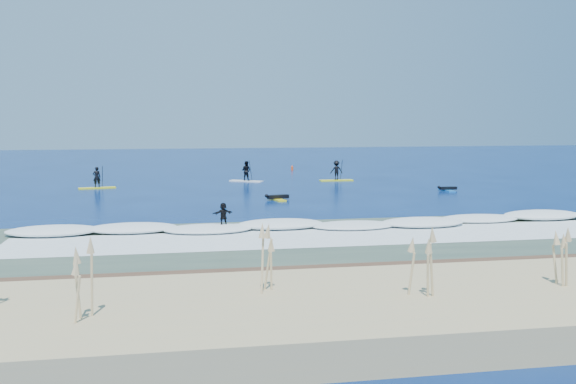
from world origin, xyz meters
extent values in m
plane|color=#041A4C|center=(0.00, 0.00, 0.00)|extent=(160.00, 160.00, 0.00)
cube|color=tan|center=(0.00, -27.00, 0.00)|extent=(90.00, 7.00, 2.00)
cube|color=#442E1F|center=(0.00, -21.50, 0.00)|extent=(90.00, 5.00, 0.08)
cube|color=#334637|center=(0.00, -14.00, 0.01)|extent=(90.00, 13.00, 0.01)
cube|color=white|center=(0.00, -10.00, 0.00)|extent=(40.00, 6.00, 0.30)
cube|color=silver|center=(0.00, -13.00, 0.00)|extent=(34.00, 5.00, 0.02)
cube|color=yellow|center=(-15.19, 12.17, 0.05)|extent=(3.16, 1.37, 0.10)
imported|color=black|center=(-15.19, 12.17, 0.98)|extent=(0.71, 0.54, 1.76)
cylinder|color=black|center=(-14.74, 12.26, 0.92)|extent=(0.19, 0.70, 2.05)
cube|color=black|center=(-14.74, 12.26, -0.05)|extent=(0.12, 0.03, 0.31)
cube|color=white|center=(-1.99, 15.67, 0.05)|extent=(3.16, 2.42, 0.11)
imported|color=black|center=(-1.99, 15.67, 1.04)|extent=(1.14, 1.08, 1.86)
cylinder|color=black|center=(-1.58, 15.41, 0.97)|extent=(0.44, 0.65, 2.16)
cube|color=black|center=(-1.58, 15.41, -0.05)|extent=(0.13, 0.03, 0.32)
cube|color=yellow|center=(6.59, 14.90, 0.05)|extent=(3.21, 0.83, 0.11)
imported|color=black|center=(6.59, 14.90, 1.03)|extent=(1.20, 0.70, 1.84)
cylinder|color=black|center=(7.07, 14.91, 0.96)|extent=(0.05, 0.74, 2.15)
cube|color=black|center=(7.07, 14.91, -0.05)|extent=(0.13, 0.03, 0.32)
cube|color=yellow|center=(-1.29, 1.99, 0.06)|extent=(1.15, 2.42, 0.11)
cube|color=black|center=(-1.18, 2.01, 0.25)|extent=(1.67, 0.78, 0.27)
sphere|color=black|center=(-2.07, 1.80, 0.36)|extent=(0.27, 0.27, 0.27)
cube|color=blue|center=(13.52, 5.23, 0.05)|extent=(0.59, 2.10, 0.10)
cube|color=black|center=(13.62, 5.23, 0.22)|extent=(1.45, 0.40, 0.24)
sphere|color=black|center=(12.80, 5.22, 0.32)|extent=(0.24, 0.24, 0.24)
cube|color=white|center=(-6.16, -9.96, 0.20)|extent=(1.93, 1.11, 0.10)
imported|color=black|center=(-6.16, -9.96, 0.87)|extent=(1.22, 0.74, 1.25)
cylinder|color=#FF4916|center=(4.63, 27.43, 0.21)|extent=(0.26, 0.26, 0.42)
cone|color=#FF4916|center=(4.63, 27.43, 0.52)|extent=(0.19, 0.19, 0.21)
camera|label=1|loc=(-8.79, -44.27, 6.12)|focal=40.00mm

